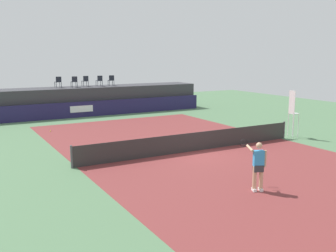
# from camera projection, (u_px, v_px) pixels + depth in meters

# --- Properties ---
(ground_plane) EXTENTS (48.00, 48.00, 0.00)m
(ground_plane) POSITION_uv_depth(u_px,v_px,m) (165.00, 140.00, 22.25)
(ground_plane) COLOR #4C704C
(court_inner) EXTENTS (12.00, 22.00, 0.00)m
(court_inner) POSITION_uv_depth(u_px,v_px,m) (194.00, 151.00, 19.68)
(court_inner) COLOR maroon
(court_inner) RESTS_ON ground
(sponsor_wall) EXTENTS (18.00, 0.22, 1.20)m
(sponsor_wall) POSITION_uv_depth(u_px,v_px,m) (101.00, 108.00, 31.15)
(sponsor_wall) COLOR #231E4C
(sponsor_wall) RESTS_ON ground
(spectator_platform) EXTENTS (18.00, 2.80, 2.20)m
(spectator_platform) POSITION_uv_depth(u_px,v_px,m) (94.00, 100.00, 32.61)
(spectator_platform) COLOR #38383D
(spectator_platform) RESTS_ON ground
(spectator_chair_far_left) EXTENTS (0.47, 0.47, 0.89)m
(spectator_chair_far_left) POSITION_uv_depth(u_px,v_px,m) (58.00, 81.00, 31.08)
(spectator_chair_far_left) COLOR #1E232D
(spectator_chair_far_left) RESTS_ON spectator_platform
(spectator_chair_left) EXTENTS (0.45, 0.45, 0.89)m
(spectator_chair_left) POSITION_uv_depth(u_px,v_px,m) (74.00, 81.00, 31.35)
(spectator_chair_left) COLOR #1E232D
(spectator_chair_left) RESTS_ON spectator_platform
(spectator_chair_center) EXTENTS (0.47, 0.47, 0.89)m
(spectator_chair_center) POSITION_uv_depth(u_px,v_px,m) (85.00, 81.00, 32.09)
(spectator_chair_center) COLOR #1E232D
(spectator_chair_center) RESTS_ON spectator_platform
(spectator_chair_right) EXTENTS (0.46, 0.46, 0.89)m
(spectator_chair_right) POSITION_uv_depth(u_px,v_px,m) (99.00, 80.00, 32.61)
(spectator_chair_right) COLOR #1E232D
(spectator_chair_right) RESTS_ON spectator_platform
(spectator_chair_far_right) EXTENTS (0.47, 0.47, 0.89)m
(spectator_chair_far_right) POSITION_uv_depth(u_px,v_px,m) (111.00, 80.00, 33.06)
(spectator_chair_far_right) COLOR #1E232D
(spectator_chair_far_right) RESTS_ON spectator_platform
(umpire_chair) EXTENTS (0.45, 0.45, 2.76)m
(umpire_chair) POSITION_uv_depth(u_px,v_px,m) (293.00, 111.00, 22.68)
(umpire_chair) COLOR white
(umpire_chair) RESTS_ON ground
(tennis_net) EXTENTS (12.40, 0.02, 0.95)m
(tennis_net) POSITION_uv_depth(u_px,v_px,m) (194.00, 142.00, 19.59)
(tennis_net) COLOR #2D2D2D
(tennis_net) RESTS_ON ground
(net_post_near) EXTENTS (0.10, 0.10, 1.00)m
(net_post_near) POSITION_uv_depth(u_px,v_px,m) (72.00, 157.00, 16.60)
(net_post_near) COLOR #4C4C51
(net_post_near) RESTS_ON ground
(net_post_far) EXTENTS (0.10, 0.10, 1.00)m
(net_post_far) POSITION_uv_depth(u_px,v_px,m) (284.00, 130.00, 22.57)
(net_post_far) COLOR #4C4C51
(net_post_far) RESTS_ON ground
(tennis_player) EXTENTS (0.58, 1.26, 1.77)m
(tennis_player) POSITION_uv_depth(u_px,v_px,m) (258.00, 165.00, 13.76)
(tennis_player) COLOR white
(tennis_player) RESTS_ON court_inner
(tennis_ball) EXTENTS (0.07, 0.07, 0.07)m
(tennis_ball) POSITION_uv_depth(u_px,v_px,m) (50.00, 131.00, 24.66)
(tennis_ball) COLOR #D8EA33
(tennis_ball) RESTS_ON court_inner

